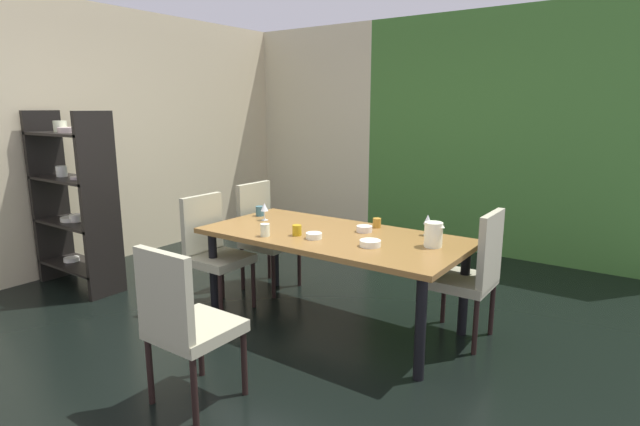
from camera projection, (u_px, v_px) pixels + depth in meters
name	position (u px, v px, depth m)	size (l,w,h in m)	color
ground_plane	(276.00, 326.00, 3.96)	(5.42, 6.02, 0.02)	black
back_panel_interior	(313.00, 130.00, 7.03)	(1.88, 0.10, 2.75)	beige
garden_window_panel	(512.00, 136.00, 5.51)	(3.54, 0.10, 2.75)	#3C6F2D
left_interior_panel	(77.00, 138.00, 5.17)	(0.10, 6.02, 2.75)	beige
dining_table	(332.00, 243.00, 3.86)	(2.04, 0.99, 0.73)	brown
chair_left_far	(264.00, 231.00, 4.71)	(0.44, 0.44, 0.99)	#9E9C7E
chair_head_near	(184.00, 320.00, 2.78)	(0.44, 0.44, 0.95)	#9E9C7E
chair_right_far	(472.00, 271.00, 3.59)	(0.44, 0.44, 0.98)	#9E9C7E
chair_left_near	(213.00, 248.00, 4.19)	(0.44, 0.44, 0.97)	#9E9C7E
display_shelf	(73.00, 199.00, 4.64)	(0.93, 0.35, 1.66)	black
wine_glass_near_window	(428.00, 220.00, 3.78)	(0.06, 0.06, 0.16)	silver
wine_glass_right	(264.00, 208.00, 4.29)	(0.07, 0.07, 0.15)	silver
serving_bowl_left	(364.00, 229.00, 3.91)	(0.12, 0.12, 0.05)	silver
serving_bowl_rear	(370.00, 243.00, 3.50)	(0.15, 0.15, 0.04)	white
serving_bowl_corner	(314.00, 236.00, 3.71)	(0.12, 0.12, 0.04)	white
cup_south	(377.00, 223.00, 4.04)	(0.07, 0.07, 0.08)	#B78129
cup_near_shelf	(260.00, 211.00, 4.47)	(0.07, 0.07, 0.09)	#37646F
cup_east	(297.00, 230.00, 3.79)	(0.07, 0.07, 0.08)	#B99015
cup_west	(265.00, 230.00, 3.77)	(0.07, 0.07, 0.10)	#E8F0C7
pitcher_front	(434.00, 234.00, 3.48)	(0.14, 0.13, 0.18)	white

